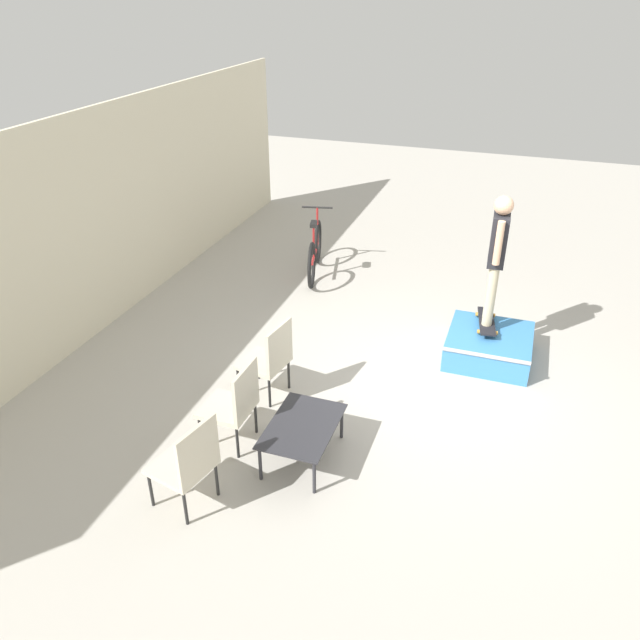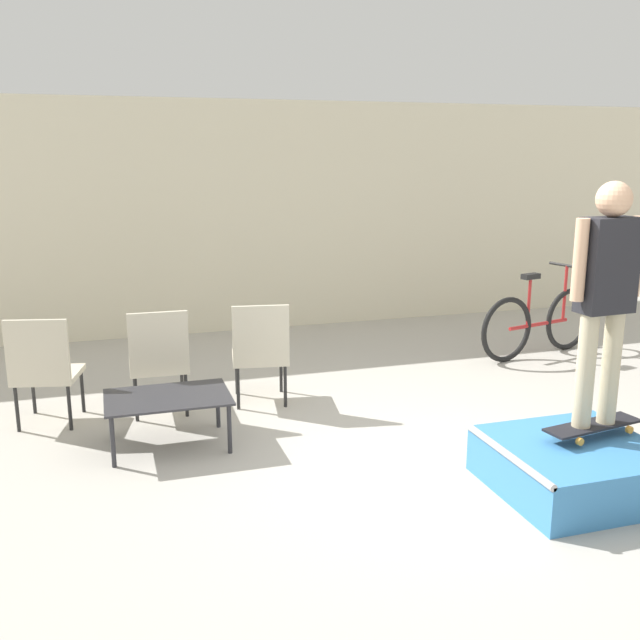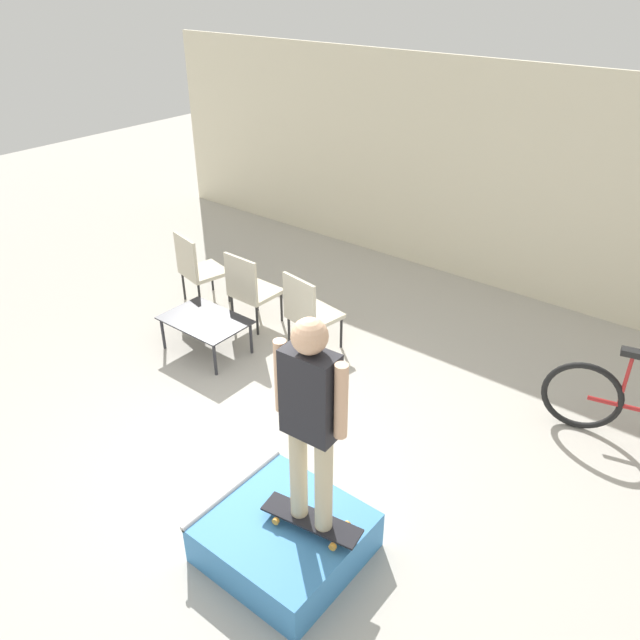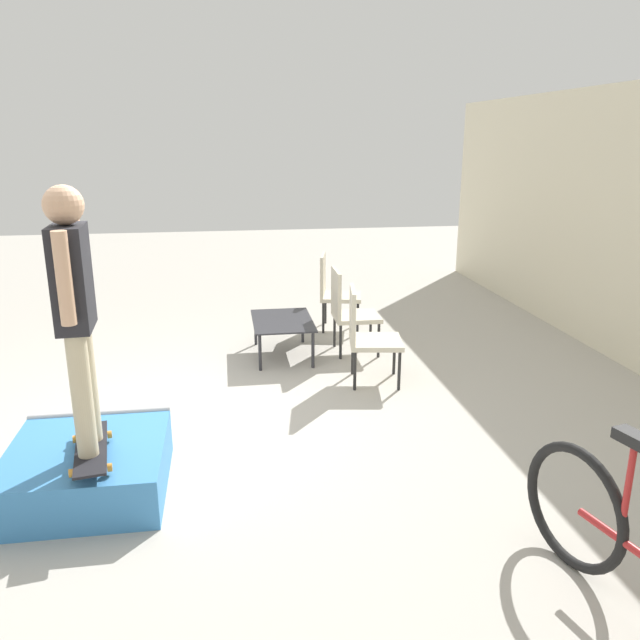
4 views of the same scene
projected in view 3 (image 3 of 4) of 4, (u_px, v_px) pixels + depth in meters
ground_plane at (258, 459)px, 5.83m from camera, size 24.00×24.00×0.00m
house_wall_back at (497, 181)px, 8.27m from camera, size 12.00×0.06×3.00m
skate_ramp_box at (285, 537)px, 4.82m from camera, size 1.13×1.07×0.37m
skateboard_on_ramp at (311, 520)px, 4.64m from camera, size 0.80×0.34×0.07m
person_skater at (310, 411)px, 4.13m from camera, size 0.57×0.24×1.72m
coffee_table at (205, 322)px, 7.25m from camera, size 0.99×0.67×0.43m
patio_chair_left at (197, 266)px, 8.21m from camera, size 0.62×0.62×0.99m
patio_chair_center at (250, 287)px, 7.69m from camera, size 0.53×0.53×0.99m
patio_chair_right at (309, 310)px, 7.19m from camera, size 0.59×0.59×0.99m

